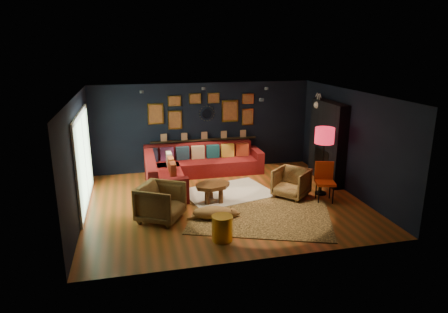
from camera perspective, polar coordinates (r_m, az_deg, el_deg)
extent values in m
plane|color=#9C481D|center=(9.74, 0.12, -6.46)|extent=(6.50, 6.50, 0.00)
plane|color=black|center=(11.94, -2.92, 4.26)|extent=(6.50, 0.00, 6.50)
plane|color=black|center=(6.80, 5.48, -4.88)|extent=(6.50, 0.00, 6.50)
plane|color=black|center=(9.16, -20.07, -0.30)|extent=(0.00, 5.50, 5.50)
plane|color=black|center=(10.53, 17.61, 1.95)|extent=(0.00, 5.50, 5.50)
plane|color=beige|center=(9.07, 0.13, 8.91)|extent=(6.50, 6.50, 0.00)
cube|color=maroon|center=(11.70, -3.37, -1.50)|extent=(3.20, 0.95, 0.42)
cube|color=maroon|center=(11.92, -3.70, 0.92)|extent=(3.20, 0.24, 0.46)
cube|color=maroon|center=(12.06, 4.60, -0.45)|extent=(0.22, 0.95, 0.64)
cube|color=maroon|center=(10.54, -8.38, -3.64)|extent=(0.95, 2.20, 0.42)
cube|color=maroon|center=(10.39, -10.42, -1.59)|extent=(0.24, 2.20, 0.46)
cube|color=maroon|center=(9.56, -7.87, -4.98)|extent=(0.95, 0.22, 0.64)
cube|color=#2C2C49|center=(11.59, -10.36, 0.20)|extent=(0.38, 0.14, 0.38)
cube|color=#662B5C|center=(11.62, -8.15, 0.34)|extent=(0.38, 0.14, 0.38)
cube|color=#20384C|center=(11.66, -5.95, 0.47)|extent=(0.38, 0.14, 0.38)
cube|color=tan|center=(11.72, -3.77, 0.61)|extent=(0.38, 0.14, 0.38)
cube|color=#164C5A|center=(11.80, -1.61, 0.74)|extent=(0.38, 0.14, 0.38)
cube|color=gold|center=(11.90, 0.51, 0.87)|extent=(0.38, 0.14, 0.38)
cube|color=#99331B|center=(12.01, 2.60, 1.00)|extent=(0.38, 0.14, 0.38)
cube|color=beige|center=(11.09, -7.86, -0.40)|extent=(0.14, 0.38, 0.38)
cube|color=#9F4A22|center=(10.61, -7.60, -1.14)|extent=(0.14, 0.38, 0.38)
cube|color=maroon|center=(10.14, -7.31, -1.95)|extent=(0.14, 0.38, 0.38)
cube|color=black|center=(11.96, -2.83, 2.41)|extent=(3.20, 0.12, 0.04)
cube|color=gold|center=(11.67, -9.74, 6.03)|extent=(0.45, 0.03, 0.60)
cube|color=#995723|center=(11.65, -9.73, 6.01)|extent=(0.38, 0.01, 0.51)
cube|color=gold|center=(11.75, -7.01, 5.21)|extent=(0.40, 0.03, 0.55)
cube|color=#995723|center=(11.73, -7.00, 5.20)|extent=(0.34, 0.01, 0.47)
cube|color=gold|center=(11.66, -7.10, 7.87)|extent=(0.38, 0.03, 0.30)
cube|color=#995723|center=(11.64, -7.09, 7.86)|extent=(0.32, 0.01, 0.25)
cube|color=gold|center=(12.00, 0.86, 6.52)|extent=(0.50, 0.03, 0.65)
cube|color=#995723|center=(11.98, 0.88, 6.51)|extent=(0.42, 0.01, 0.55)
cube|color=gold|center=(12.17, 3.38, 5.68)|extent=(0.35, 0.03, 0.50)
cube|color=#995723|center=(12.16, 3.41, 5.66)|extent=(0.30, 0.01, 0.42)
cube|color=gold|center=(12.09, 3.42, 8.24)|extent=(0.35, 0.03, 0.30)
cube|color=#995723|center=(12.07, 3.45, 8.23)|extent=(0.30, 0.01, 0.25)
cube|color=gold|center=(11.73, -4.17, 8.24)|extent=(0.35, 0.03, 0.30)
cube|color=#995723|center=(11.71, -4.15, 8.23)|extent=(0.30, 0.01, 0.25)
cube|color=gold|center=(11.83, -1.51, 8.34)|extent=(0.35, 0.03, 0.30)
cube|color=#995723|center=(11.81, -1.49, 8.33)|extent=(0.30, 0.01, 0.25)
cylinder|color=silver|center=(11.86, -2.44, 6.15)|extent=(0.28, 0.03, 0.28)
cone|color=gold|center=(11.90, -1.40, 6.20)|extent=(0.03, 0.16, 0.03)
cone|color=gold|center=(11.88, -1.48, 6.59)|extent=(0.04, 0.16, 0.04)
cone|color=gold|center=(11.86, -1.71, 6.92)|extent=(0.04, 0.16, 0.04)
cone|color=gold|center=(11.84, -2.05, 7.14)|extent=(0.04, 0.16, 0.04)
cone|color=gold|center=(11.82, -2.46, 7.20)|extent=(0.03, 0.16, 0.03)
cone|color=gold|center=(11.81, -2.86, 7.11)|extent=(0.04, 0.16, 0.04)
cone|color=gold|center=(11.80, -3.20, 6.86)|extent=(0.04, 0.16, 0.04)
cone|color=gold|center=(11.81, -3.42, 6.51)|extent=(0.04, 0.16, 0.04)
cone|color=gold|center=(11.82, -3.50, 6.10)|extent=(0.03, 0.16, 0.03)
cone|color=gold|center=(11.84, -3.41, 5.71)|extent=(0.04, 0.16, 0.04)
cone|color=gold|center=(11.86, -3.18, 5.38)|extent=(0.04, 0.16, 0.04)
cone|color=gold|center=(11.88, -2.83, 5.17)|extent=(0.04, 0.16, 0.04)
cone|color=gold|center=(11.90, -2.43, 5.11)|extent=(0.03, 0.16, 0.03)
cone|color=gold|center=(11.91, -2.03, 5.20)|extent=(0.04, 0.16, 0.04)
cone|color=gold|center=(11.91, -1.70, 5.45)|extent=(0.04, 0.16, 0.04)
cone|color=gold|center=(11.91, -1.47, 5.79)|extent=(0.04, 0.16, 0.04)
cube|color=black|center=(11.26, 14.58, 2.01)|extent=(0.30, 1.60, 2.20)
cube|color=black|center=(11.41, 14.08, -1.17)|extent=(0.20, 0.80, 0.90)
cone|color=white|center=(11.56, 14.16, 7.19)|extent=(0.35, 0.28, 0.28)
sphere|color=white|center=(11.46, 13.18, 7.19)|extent=(0.20, 0.20, 0.20)
cylinder|color=white|center=(11.40, 13.45, 7.98)|extent=(0.02, 0.10, 0.28)
cylinder|color=white|center=(11.50, 13.19, 8.07)|extent=(0.02, 0.10, 0.28)
cube|color=white|center=(9.79, -19.41, -0.46)|extent=(0.04, 2.80, 2.20)
cube|color=#AAD3A1|center=(9.78, -19.27, -0.45)|extent=(0.01, 2.60, 2.00)
cube|color=white|center=(9.78, -19.24, -0.45)|extent=(0.02, 0.06, 2.00)
cylinder|color=black|center=(10.03, -11.68, 9.03)|extent=(0.10, 0.10, 0.06)
cylinder|color=black|center=(10.59, -2.96, 9.68)|extent=(0.10, 0.10, 0.06)
cylinder|color=black|center=(10.61, 6.09, 9.62)|extent=(0.10, 0.10, 0.06)
cylinder|color=black|center=(8.48, 5.38, 8.08)|extent=(0.10, 0.10, 0.06)
cube|color=silver|center=(10.25, 0.59, -5.21)|extent=(2.45, 2.03, 0.03)
cube|color=tan|center=(8.98, 5.22, -8.46)|extent=(3.61, 3.10, 0.02)
cylinder|color=brown|center=(9.46, -2.44, -5.82)|extent=(0.11, 0.11, 0.35)
cylinder|color=brown|center=(9.52, -0.46, -5.66)|extent=(0.11, 0.11, 0.35)
cylinder|color=brown|center=(9.84, -1.91, -4.93)|extent=(0.11, 0.11, 0.35)
cylinder|color=#A4251B|center=(9.69, -7.76, -5.30)|extent=(0.60, 0.60, 0.39)
imported|color=#BF8844|center=(8.72, -9.03, -6.25)|extent=(1.13, 1.15, 0.89)
imported|color=#BF8844|center=(10.05, 9.60, -3.55)|extent=(1.05, 1.05, 0.79)
cylinder|color=gold|center=(7.84, -0.26, -10.18)|extent=(0.41, 0.41, 0.51)
cylinder|color=black|center=(9.80, 13.39, -5.28)|extent=(0.03, 0.03, 0.47)
cylinder|color=black|center=(9.88, 15.31, -5.26)|extent=(0.03, 0.03, 0.47)
cylinder|color=black|center=(10.11, 13.03, -4.60)|extent=(0.03, 0.03, 0.47)
cylinder|color=black|center=(10.18, 14.89, -4.58)|extent=(0.03, 0.03, 0.47)
cube|color=#EF4215|center=(9.91, 14.25, -3.65)|extent=(0.55, 0.55, 0.06)
cube|color=#EF4215|center=(10.01, 14.12, -1.92)|extent=(0.45, 0.16, 0.45)
cylinder|color=black|center=(10.51, 13.63, -5.10)|extent=(0.29, 0.29, 0.04)
cylinder|color=black|center=(10.28, 13.88, -1.37)|extent=(0.04, 0.04, 1.39)
cylinder|color=#B21322|center=(10.08, 14.18, 2.92)|extent=(0.47, 0.47, 0.39)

